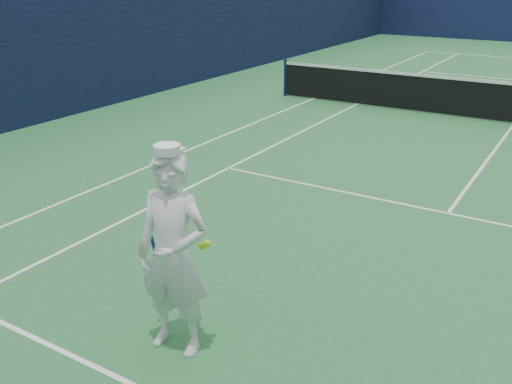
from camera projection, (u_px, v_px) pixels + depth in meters
tennis_player at (173, 255)px, 5.38m from camera, size 0.86×0.59×2.11m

